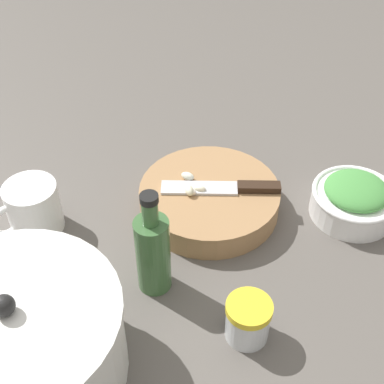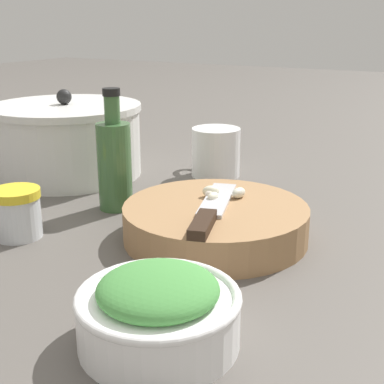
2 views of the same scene
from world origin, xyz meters
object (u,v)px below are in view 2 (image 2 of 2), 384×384
(coffee_mug, at_px, (215,152))
(garlic_cloves, at_px, (220,193))
(spice_jar, at_px, (17,213))
(oil_bottle, at_px, (114,162))
(stock_pot, at_px, (67,140))
(cutting_board, at_px, (215,222))
(chef_knife, at_px, (211,211))
(herb_bowl, at_px, (158,310))

(coffee_mug, bearing_deg, garlic_cloves, -151.58)
(spice_jar, bearing_deg, garlic_cloves, -55.14)
(spice_jar, distance_m, coffee_mug, 0.41)
(oil_bottle, bearing_deg, stock_pot, 60.57)
(stock_pot, bearing_deg, spice_jar, -150.92)
(cutting_board, relative_size, oil_bottle, 1.33)
(chef_knife, height_order, herb_bowl, herb_bowl)
(cutting_board, relative_size, coffee_mug, 2.11)
(garlic_cloves, bearing_deg, cutting_board, -163.36)
(chef_knife, relative_size, garlic_cloves, 3.52)
(coffee_mug, bearing_deg, cutting_board, -152.79)
(garlic_cloves, distance_m, spice_jar, 0.28)
(chef_knife, distance_m, stock_pot, 0.43)
(chef_knife, height_order, garlic_cloves, garlic_cloves)
(spice_jar, bearing_deg, oil_bottle, -15.88)
(oil_bottle, bearing_deg, garlic_cloves, -90.26)
(cutting_board, distance_m, herb_bowl, 0.26)
(garlic_cloves, relative_size, stock_pot, 0.21)
(cutting_board, bearing_deg, chef_knife, -164.28)
(chef_knife, relative_size, oil_bottle, 1.11)
(cutting_board, height_order, stock_pot, stock_pot)
(chef_knife, bearing_deg, cutting_board, 88.70)
(cutting_board, relative_size, herb_bowl, 1.65)
(herb_bowl, xyz_separation_m, stock_pot, (0.39, 0.46, 0.03))
(oil_bottle, bearing_deg, cutting_board, -99.26)
(herb_bowl, distance_m, oil_bottle, 0.38)
(cutting_board, bearing_deg, spice_jar, 118.44)
(herb_bowl, height_order, oil_bottle, oil_bottle)
(cutting_board, height_order, spice_jar, spice_jar)
(spice_jar, xyz_separation_m, coffee_mug, (0.40, -0.10, 0.01))
(coffee_mug, bearing_deg, stock_pot, 118.01)
(chef_knife, distance_m, oil_bottle, 0.21)
(herb_bowl, bearing_deg, cutting_board, 15.30)
(garlic_cloves, height_order, spice_jar, spice_jar)
(chef_knife, height_order, spice_jar, spice_jar)
(chef_knife, distance_m, garlic_cloves, 0.06)
(herb_bowl, xyz_separation_m, coffee_mug, (0.52, 0.21, 0.01))
(coffee_mug, xyz_separation_m, oil_bottle, (-0.24, 0.05, 0.03))
(herb_bowl, xyz_separation_m, spice_jar, (0.12, 0.31, 0.00))
(chef_knife, xyz_separation_m, garlic_cloves, (0.06, 0.02, 0.00))
(chef_knife, distance_m, spice_jar, 0.27)
(garlic_cloves, relative_size, oil_bottle, 0.32)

